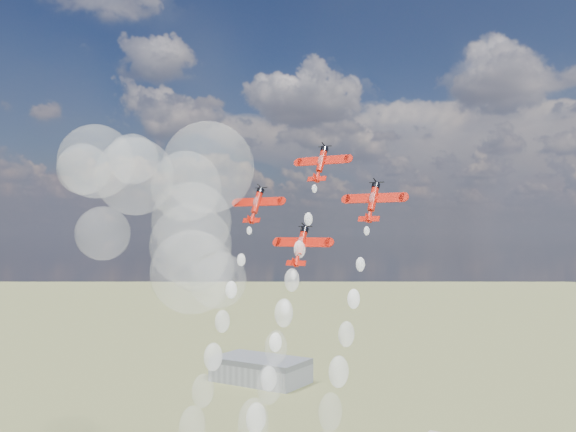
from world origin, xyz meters
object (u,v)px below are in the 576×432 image
Objects in this scene: plane_lead at (321,163)px; plane_left at (256,204)px; plane_slot at (301,245)px; plane_right at (373,201)px; hangar at (261,370)px.

plane_left is (-14.49, -4.46, -9.11)m from plane_lead.
plane_left is 17.68m from plane_slot.
plane_slot is (14.49, -4.46, -9.11)m from plane_left.
plane_slot is at bearing -162.90° from plane_right.
plane_lead reaches higher than plane_slot.
hangar is at bearing 124.22° from plane_left.
hangar is 226.14m from plane_right.
plane_right is at bearing 17.10° from plane_slot.
plane_lead is 17.68m from plane_right.
hangar is 3.89× the size of plane_left.
plane_lead is (123.25, -155.49, 90.26)m from hangar.
plane_right is at bearing -49.27° from hangar.
plane_slot is at bearing -90.00° from plane_lead.
plane_lead is 17.68m from plane_left.
plane_left is at bearing -55.78° from hangar.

